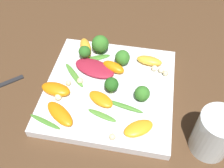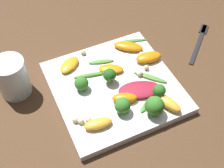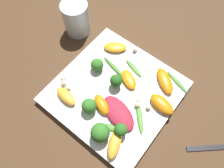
# 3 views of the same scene
# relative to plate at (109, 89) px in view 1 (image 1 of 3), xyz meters

# --- Properties ---
(ground_plane) EXTENTS (2.40, 2.40, 0.00)m
(ground_plane) POSITION_rel_plate_xyz_m (0.00, 0.00, -0.01)
(ground_plane) COLOR #4C331E
(plate) EXTENTS (0.28, 0.28, 0.02)m
(plate) POSITION_rel_plate_xyz_m (0.00, 0.00, 0.00)
(plate) COLOR white
(plate) RESTS_ON ground_plane
(drinking_glass) EXTENTS (0.07, 0.07, 0.10)m
(drinking_glass) POSITION_rel_plate_xyz_m (0.10, 0.22, 0.04)
(drinking_glass) COLOR silver
(drinking_glass) RESTS_ON ground_plane
(radicchio_leaf_0) EXTENTS (0.08, 0.11, 0.01)m
(radicchio_leaf_0) POSITION_rel_plate_xyz_m (-0.04, -0.04, 0.02)
(radicchio_leaf_0) COLOR maroon
(radicchio_leaf_0) RESTS_ON plate
(orange_segment_0) EXTENTS (0.07, 0.05, 0.02)m
(orange_segment_0) POSITION_rel_plate_xyz_m (-0.11, -0.08, 0.02)
(orange_segment_0) COLOR #FCAD33
(orange_segment_0) RESTS_ON plate
(orange_segment_1) EXTENTS (0.06, 0.07, 0.01)m
(orange_segment_1) POSITION_rel_plate_xyz_m (0.10, 0.08, 0.02)
(orange_segment_1) COLOR orange
(orange_segment_1) RESTS_ON plate
(orange_segment_2) EXTENTS (0.07, 0.08, 0.02)m
(orange_segment_2) POSITION_rel_plate_xyz_m (0.10, -0.08, 0.02)
(orange_segment_2) COLOR orange
(orange_segment_2) RESTS_ON plate
(orange_segment_3) EXTENTS (0.04, 0.07, 0.02)m
(orange_segment_3) POSITION_rel_plate_xyz_m (0.04, -0.11, 0.02)
(orange_segment_3) COLOR orange
(orange_segment_3) RESTS_ON plate
(orange_segment_4) EXTENTS (0.06, 0.07, 0.01)m
(orange_segment_4) POSITION_rel_plate_xyz_m (0.04, -0.01, 0.02)
(orange_segment_4) COLOR orange
(orange_segment_4) RESTS_ON plate
(orange_segment_5) EXTENTS (0.03, 0.06, 0.02)m
(orange_segment_5) POSITION_rel_plate_xyz_m (-0.09, 0.08, 0.02)
(orange_segment_5) COLOR #FCAD33
(orange_segment_5) RESTS_ON plate
(orange_segment_6) EXTENTS (0.05, 0.06, 0.02)m
(orange_segment_6) POSITION_rel_plate_xyz_m (-0.05, -0.00, 0.02)
(orange_segment_6) COLOR orange
(orange_segment_6) RESTS_ON plate
(broccoli_floret_0) EXTENTS (0.04, 0.04, 0.04)m
(broccoli_floret_0) POSITION_rel_plate_xyz_m (-0.08, 0.02, 0.03)
(broccoli_floret_0) COLOR #7A9E51
(broccoli_floret_0) RESTS_ON plate
(broccoli_floret_1) EXTENTS (0.03, 0.03, 0.04)m
(broccoli_floret_1) POSITION_rel_plate_xyz_m (-0.08, -0.07, 0.03)
(broccoli_floret_1) COLOR #84AD5B
(broccoli_floret_1) RESTS_ON plate
(broccoli_floret_2) EXTENTS (0.03, 0.03, 0.04)m
(broccoli_floret_2) POSITION_rel_plate_xyz_m (0.01, 0.01, 0.03)
(broccoli_floret_2) COLOR #7A9E51
(broccoli_floret_2) RESTS_ON plate
(broccoli_floret_3) EXTENTS (0.03, 0.03, 0.04)m
(broccoli_floret_3) POSITION_rel_plate_xyz_m (0.02, 0.07, 0.03)
(broccoli_floret_3) COLOR #84AD5B
(broccoli_floret_3) RESTS_ON plate
(broccoli_floret_4) EXTENTS (0.04, 0.04, 0.05)m
(broccoli_floret_4) POSITION_rel_plate_xyz_m (-0.11, -0.04, 0.04)
(broccoli_floret_4) COLOR #7A9E51
(broccoli_floret_4) RESTS_ON plate
(arugula_sprig_0) EXTENTS (0.03, 0.07, 0.01)m
(arugula_sprig_0) POSITION_rel_plate_xyz_m (0.08, -0.00, 0.01)
(arugula_sprig_0) COLOR #518E33
(arugula_sprig_0) RESTS_ON plate
(arugula_sprig_1) EXTENTS (0.05, 0.07, 0.01)m
(arugula_sprig_1) POSITION_rel_plate_xyz_m (-0.08, -0.05, 0.01)
(arugula_sprig_1) COLOR #47842D
(arugula_sprig_1) RESTS_ON plate
(arugula_sprig_2) EXTENTS (0.07, 0.07, 0.01)m
(arugula_sprig_2) POSITION_rel_plate_xyz_m (-0.02, -0.09, 0.01)
(arugula_sprig_2) COLOR #518E33
(arugula_sprig_2) RESTS_ON plate
(arugula_sprig_3) EXTENTS (0.03, 0.09, 0.01)m
(arugula_sprig_3) POSITION_rel_plate_xyz_m (0.05, 0.04, 0.01)
(arugula_sprig_3) COLOR #47842D
(arugula_sprig_3) RESTS_ON plate
(arugula_sprig_4) EXTENTS (0.03, 0.07, 0.00)m
(arugula_sprig_4) POSITION_rel_plate_xyz_m (0.12, -0.11, 0.01)
(arugula_sprig_4) COLOR #47842D
(arugula_sprig_4) RESTS_ON plate
(macadamia_nut_0) EXTENTS (0.01, 0.01, 0.01)m
(macadamia_nut_0) POSITION_rel_plate_xyz_m (-0.07, 0.11, 0.02)
(macadamia_nut_0) COLOR beige
(macadamia_nut_0) RESTS_ON plate
(macadamia_nut_1) EXTENTS (0.01, 0.01, 0.01)m
(macadamia_nut_1) POSITION_rel_plate_xyz_m (0.13, 0.03, 0.02)
(macadamia_nut_1) COLOR beige
(macadamia_nut_1) RESTS_ON plate
(macadamia_nut_2) EXTENTS (0.01, 0.01, 0.01)m
(macadamia_nut_2) POSITION_rel_plate_xyz_m (0.05, -0.10, 0.02)
(macadamia_nut_2) COLOR beige
(macadamia_nut_2) RESTS_ON plate
(macadamia_nut_3) EXTENTS (0.01, 0.01, 0.01)m
(macadamia_nut_3) POSITION_rel_plate_xyz_m (-0.00, -0.07, 0.02)
(macadamia_nut_3) COLOR beige
(macadamia_nut_3) RESTS_ON plate
(macadamia_nut_4) EXTENTS (0.01, 0.01, 0.01)m
(macadamia_nut_4) POSITION_rel_plate_xyz_m (-0.07, 0.10, 0.02)
(macadamia_nut_4) COLOR beige
(macadamia_nut_4) RESTS_ON plate
(macadamia_nut_5) EXTENTS (0.01, 0.01, 0.01)m
(macadamia_nut_5) POSITION_rel_plate_xyz_m (-0.06, 0.12, 0.02)
(macadamia_nut_5) COLOR beige
(macadamia_nut_5) RESTS_ON plate
(macadamia_nut_6) EXTENTS (0.01, 0.01, 0.01)m
(macadamia_nut_6) POSITION_rel_plate_xyz_m (0.01, -0.09, 0.02)
(macadamia_nut_6) COLOR beige
(macadamia_nut_6) RESTS_ON plate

